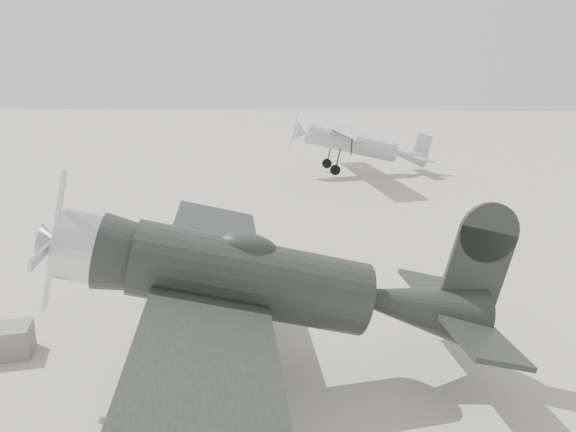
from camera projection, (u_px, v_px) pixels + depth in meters
name	position (u px, v px, depth m)	size (l,w,h in m)	color
ground	(304.00, 294.00, 16.71)	(160.00, 160.00, 0.00)	#9B958A
lowwing_monoplane	(273.00, 284.00, 11.42)	(9.50, 13.20, 4.24)	black
highwing_monoplane	(357.00, 140.00, 35.22)	(9.03, 12.62, 3.57)	#AEB0B3
sign_board	(211.00, 294.00, 14.77)	(0.26, 0.85, 1.25)	#333333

